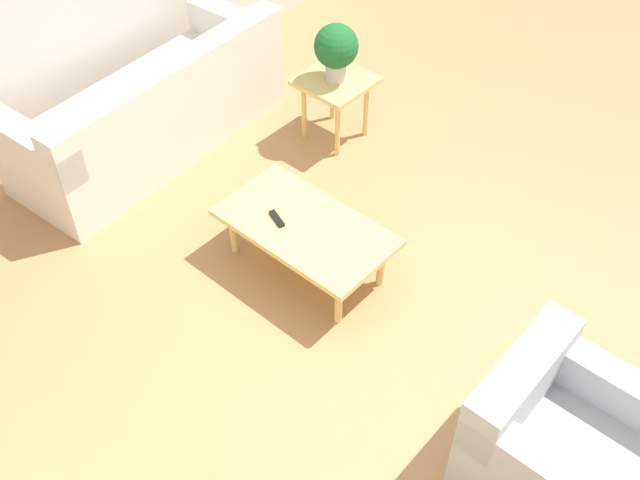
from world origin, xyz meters
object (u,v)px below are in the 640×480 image
object	(u,v)px
armchair	(563,447)
side_table_plant	(335,89)
sofa	(154,112)
potted_plant	(336,48)
coffee_table	(305,230)

from	to	relation	value
armchair	side_table_plant	world-z (taller)	armchair
sofa	potted_plant	world-z (taller)	potted_plant
armchair	potted_plant	xyz separation A→B (m)	(2.76, -1.48, 0.48)
sofa	armchair	bearing A→B (deg)	78.90
coffee_table	sofa	bearing A→B (deg)	-6.53
armchair	coffee_table	world-z (taller)	armchair
armchair	side_table_plant	bearing A→B (deg)	61.46
sofa	armchair	xyz separation A→B (m)	(-3.71, 0.47, -0.01)
potted_plant	armchair	bearing A→B (deg)	151.79
armchair	sofa	bearing A→B (deg)	82.48
sofa	side_table_plant	xyz separation A→B (m)	(-0.95, -1.01, 0.12)
side_table_plant	coffee_table	bearing A→B (deg)	123.09
coffee_table	side_table_plant	xyz separation A→B (m)	(0.79, -1.21, 0.10)
sofa	potted_plant	distance (m)	1.46
armchair	potted_plant	size ratio (longest dim) A/B	2.03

